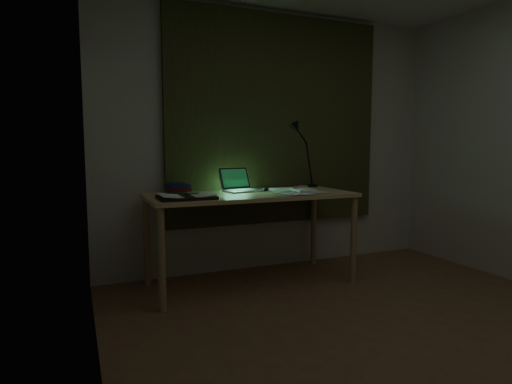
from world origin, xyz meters
TOP-DOWN VIEW (x-y plane):
  - floor at (0.00, 0.00)m, footprint 3.50×4.00m
  - wall_back at (0.00, 2.00)m, footprint 3.50×0.00m
  - wall_left at (-1.75, 0.00)m, footprint 0.00×4.00m
  - curtain at (0.00, 1.96)m, footprint 2.20×0.06m
  - desk at (-0.45, 1.54)m, footprint 1.75×0.77m
  - laptop at (-0.47, 1.67)m, footprint 0.37×0.40m
  - open_textbook at (-1.06, 1.35)m, footprint 0.42×0.30m
  - book_stack at (-1.04, 1.74)m, footprint 0.19×0.22m
  - loose_papers at (-0.05, 1.44)m, footprint 0.42×0.44m
  - mouse at (-0.27, 1.63)m, footprint 0.08×0.11m
  - sticky_yellow at (0.24, 1.85)m, footprint 0.08×0.08m
  - sticky_pink at (0.15, 1.77)m, footprint 0.10×0.10m
  - desk_lamp at (0.34, 1.84)m, footprint 0.41×0.32m

SIDE VIEW (x-z plane):
  - floor at x=0.00m, z-range 0.00..0.00m
  - desk at x=-0.45m, z-range 0.00..0.80m
  - sticky_yellow at x=0.24m, z-range 0.80..0.81m
  - sticky_pink at x=0.15m, z-range 0.80..0.82m
  - loose_papers at x=-0.05m, z-range 0.80..0.82m
  - open_textbook at x=-1.06m, z-range 0.80..0.84m
  - mouse at x=-0.27m, z-range 0.80..0.84m
  - book_stack at x=-1.04m, z-range 0.80..0.89m
  - laptop at x=-0.47m, z-range 0.80..1.02m
  - desk_lamp at x=0.34m, z-range 0.80..1.38m
  - wall_back at x=0.00m, z-range 0.00..2.50m
  - wall_left at x=-1.75m, z-range 0.00..2.50m
  - curtain at x=0.00m, z-range 0.45..2.45m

